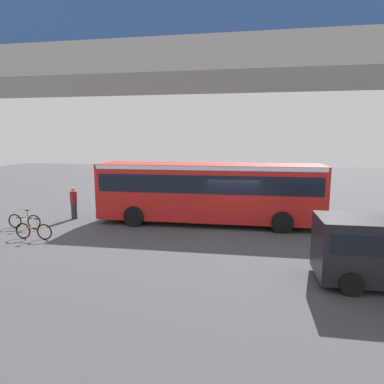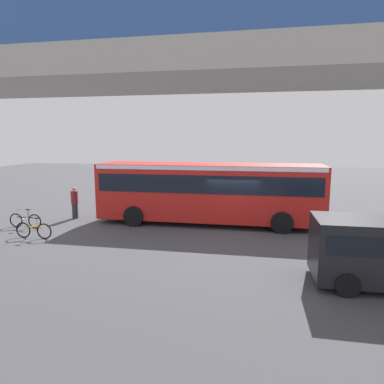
{
  "view_description": "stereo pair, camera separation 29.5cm",
  "coord_description": "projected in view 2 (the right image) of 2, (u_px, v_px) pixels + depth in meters",
  "views": [
    {
      "loc": [
        -0.75,
        16.92,
        4.42
      ],
      "look_at": [
        2.29,
        -0.81,
        1.6
      ],
      "focal_mm": 31.62,
      "sensor_mm": 36.0,
      "label": 1
    },
    {
      "loc": [
        -1.04,
        16.87,
        4.42
      ],
      "look_at": [
        2.29,
        -0.81,
        1.6
      ],
      "focal_mm": 31.62,
      "sensor_mm": 36.0,
      "label": 2
    }
  ],
  "objects": [
    {
      "name": "ground",
      "position": [
        233.0,
        227.0,
        17.25
      ],
      "size": [
        80.0,
        80.0,
        0.0
      ],
      "primitive_type": "plane",
      "color": "#424247"
    },
    {
      "name": "bicycle_orange",
      "position": [
        34.0,
        230.0,
        15.14
      ],
      "size": [
        1.77,
        0.44,
        0.96
      ],
      "color": "black",
      "rests_on": "ground"
    },
    {
      "name": "city_bus",
      "position": [
        208.0,
        188.0,
        17.65
      ],
      "size": [
        11.54,
        2.85,
        3.15
      ],
      "color": "red",
      "rests_on": "ground"
    },
    {
      "name": "pedestrian",
      "position": [
        75.0,
        203.0,
        18.95
      ],
      "size": [
        0.38,
        0.38,
        1.79
      ],
      "color": "#2D2D38",
      "rests_on": "ground"
    },
    {
      "name": "lane_dash_leftmost",
      "position": [
        306.0,
        217.0,
        19.38
      ],
      "size": [
        2.0,
        0.2,
        0.01
      ],
      "primitive_type": "cube",
      "color": "silver",
      "rests_on": "ground"
    },
    {
      "name": "lane_dash_centre",
      "position": [
        171.0,
        211.0,
        20.84
      ],
      "size": [
        2.0,
        0.2,
        0.01
      ],
      "primitive_type": "cube",
      "color": "silver",
      "rests_on": "ground"
    },
    {
      "name": "pedestrian_overpass",
      "position": [
        200.0,
        93.0,
        6.19
      ],
      "size": [
        30.01,
        2.6,
        7.01
      ],
      "color": "#B2ADA5",
      "rests_on": "ground"
    },
    {
      "name": "bicycle_black",
      "position": [
        25.0,
        220.0,
        16.98
      ],
      "size": [
        1.77,
        0.44,
        0.96
      ],
      "color": "black",
      "rests_on": "ground"
    },
    {
      "name": "lane_dash_left",
      "position": [
        236.0,
        214.0,
        20.11
      ],
      "size": [
        2.0,
        0.2,
        0.01
      ],
      "primitive_type": "cube",
      "color": "silver",
      "rests_on": "ground"
    }
  ]
}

